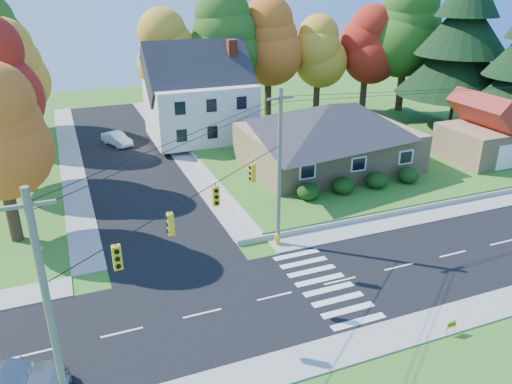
% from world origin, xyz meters
% --- Properties ---
extents(ground, '(120.00, 120.00, 0.00)m').
position_xyz_m(ground, '(0.00, 0.00, 0.00)').
color(ground, '#3D7923').
extents(road_main, '(90.00, 8.00, 0.02)m').
position_xyz_m(road_main, '(0.00, 0.00, 0.01)').
color(road_main, black).
rests_on(road_main, ground).
extents(road_cross, '(8.00, 44.00, 0.02)m').
position_xyz_m(road_cross, '(-8.00, 26.00, 0.01)').
color(road_cross, black).
rests_on(road_cross, ground).
extents(sidewalk_north, '(90.00, 2.00, 0.08)m').
position_xyz_m(sidewalk_north, '(0.00, 5.00, 0.04)').
color(sidewalk_north, '#9C9A90').
rests_on(sidewalk_north, ground).
extents(sidewalk_south, '(90.00, 2.00, 0.08)m').
position_xyz_m(sidewalk_south, '(0.00, -5.00, 0.04)').
color(sidewalk_south, '#9C9A90').
rests_on(sidewalk_south, ground).
extents(lawn, '(30.00, 30.00, 0.50)m').
position_xyz_m(lawn, '(13.00, 21.00, 0.25)').
color(lawn, '#3D7923').
rests_on(lawn, ground).
extents(ranch_house, '(14.60, 10.60, 5.40)m').
position_xyz_m(ranch_house, '(8.00, 16.00, 3.27)').
color(ranch_house, tan).
rests_on(ranch_house, lawn).
extents(colonial_house, '(10.40, 8.40, 9.60)m').
position_xyz_m(colonial_house, '(0.04, 28.00, 4.58)').
color(colonial_house, silver).
rests_on(colonial_house, lawn).
extents(garage, '(7.30, 6.30, 4.60)m').
position_xyz_m(garage, '(22.00, 11.99, 2.84)').
color(garage, tan).
rests_on(garage, lawn).
extents(hedge_row, '(10.70, 1.70, 1.27)m').
position_xyz_m(hedge_row, '(7.50, 9.80, 1.14)').
color(hedge_row, '#163A10').
rests_on(hedge_row, lawn).
extents(traffic_infrastructure, '(38.10, 10.66, 10.00)m').
position_xyz_m(traffic_infrastructure, '(-0.15, 1.35, 5.15)').
color(traffic_infrastructure, '#666059').
rests_on(traffic_infrastructure, ground).
extents(tree_lot_0, '(6.72, 6.72, 12.51)m').
position_xyz_m(tree_lot_0, '(-2.00, 34.00, 8.31)').
color(tree_lot_0, '#3F2A19').
rests_on(tree_lot_0, lawn).
extents(tree_lot_1, '(7.84, 7.84, 14.60)m').
position_xyz_m(tree_lot_1, '(4.00, 33.00, 9.61)').
color(tree_lot_1, '#3F2A19').
rests_on(tree_lot_1, lawn).
extents(tree_lot_2, '(7.28, 7.28, 13.56)m').
position_xyz_m(tree_lot_2, '(10.00, 34.00, 8.96)').
color(tree_lot_2, '#3F2A19').
rests_on(tree_lot_2, lawn).
extents(tree_lot_3, '(6.16, 6.16, 11.47)m').
position_xyz_m(tree_lot_3, '(16.00, 33.00, 7.65)').
color(tree_lot_3, '#3F2A19').
rests_on(tree_lot_3, lawn).
extents(tree_lot_4, '(6.72, 6.72, 12.51)m').
position_xyz_m(tree_lot_4, '(22.00, 32.00, 8.31)').
color(tree_lot_4, '#3F2A19').
rests_on(tree_lot_4, lawn).
extents(tree_lot_5, '(8.40, 8.40, 15.64)m').
position_xyz_m(tree_lot_5, '(26.00, 30.00, 10.27)').
color(tree_lot_5, '#3F2A19').
rests_on(tree_lot_5, lawn).
extents(conifer_east_a, '(12.80, 12.80, 16.96)m').
position_xyz_m(conifer_east_a, '(27.00, 22.00, 9.39)').
color(conifer_east_a, '#3F2A19').
rests_on(conifer_east_a, lawn).
extents(tree_west_2, '(6.72, 6.72, 12.51)m').
position_xyz_m(tree_west_2, '(-17.00, 32.00, 7.81)').
color(tree_west_2, '#3F2A19').
rests_on(tree_west_2, ground).
extents(white_car, '(2.88, 4.18, 1.31)m').
position_xyz_m(white_car, '(-8.31, 30.04, 0.67)').
color(white_car, white).
rests_on(white_car, road_cross).
extents(fire_hydrant, '(0.49, 0.38, 0.86)m').
position_xyz_m(fire_hydrant, '(-1.62, 5.05, 0.41)').
color(fire_hydrant, yellow).
rests_on(fire_hydrant, ground).
extents(yard_sign, '(0.61, 0.09, 0.77)m').
position_xyz_m(yard_sign, '(2.57, -5.89, 0.55)').
color(yard_sign, black).
rests_on(yard_sign, ground).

